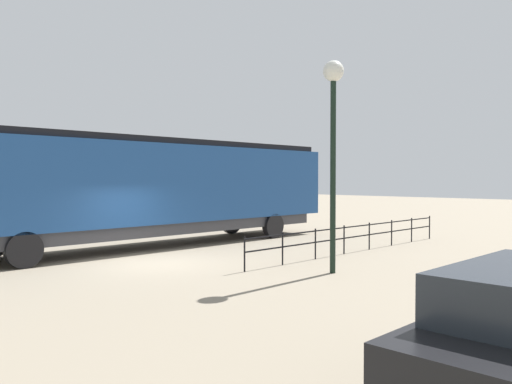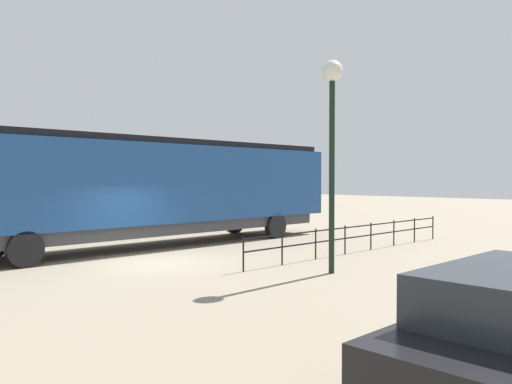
{
  "view_description": "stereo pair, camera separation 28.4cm",
  "coord_description": "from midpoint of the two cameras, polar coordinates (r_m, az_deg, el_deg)",
  "views": [
    {
      "loc": [
        13.6,
        -9.06,
        2.67
      ],
      "look_at": [
        1.92,
        2.65,
        2.24
      ],
      "focal_mm": 35.84,
      "sensor_mm": 36.0,
      "label": 1
    },
    {
      "loc": [
        13.8,
        -8.85,
        2.67
      ],
      "look_at": [
        1.92,
        2.65,
        2.24
      ],
      "focal_mm": 35.84,
      "sensor_mm": 36.0,
      "label": 2
    }
  ],
  "objects": [
    {
      "name": "locomotive",
      "position": [
        20.69,
        -9.7,
        0.62
      ],
      "size": [
        3.09,
        17.01,
        4.21
      ],
      "color": "navy",
      "rests_on": "ground_plane"
    },
    {
      "name": "lamp_post",
      "position": [
        14.62,
        9.05,
        8.62
      ],
      "size": [
        0.59,
        0.59,
        5.97
      ],
      "color": "black",
      "rests_on": "ground_plane"
    },
    {
      "name": "platform_fence",
      "position": [
        19.01,
        11.78,
        -4.59
      ],
      "size": [
        0.05,
        11.44,
        1.02
      ],
      "color": "black",
      "rests_on": "ground_plane"
    },
    {
      "name": "ground_plane",
      "position": [
        16.58,
        -10.87,
        -7.79
      ],
      "size": [
        120.0,
        120.0,
        0.0
      ],
      "primitive_type": "plane",
      "color": "gray"
    }
  ]
}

